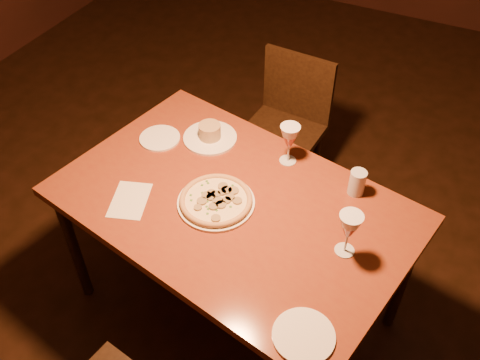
% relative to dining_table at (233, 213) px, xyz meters
% --- Properties ---
extents(floor, '(7.00, 7.00, 0.00)m').
position_rel_dining_table_xyz_m(floor, '(0.29, -0.09, -0.68)').
color(floor, black).
rests_on(floor, ground).
extents(dining_table, '(1.55, 1.17, 0.75)m').
position_rel_dining_table_xyz_m(dining_table, '(0.00, 0.00, 0.00)').
color(dining_table, brown).
rests_on(dining_table, floor).
extents(chair_far, '(0.43, 0.43, 0.84)m').
position_rel_dining_table_xyz_m(chair_far, '(-0.13, 0.90, -0.21)').
color(chair_far, black).
rests_on(chair_far, floor).
extents(pizza_plate, '(0.31, 0.31, 0.03)m').
position_rel_dining_table_xyz_m(pizza_plate, '(-0.06, -0.04, 0.08)').
color(pizza_plate, white).
rests_on(pizza_plate, dining_table).
extents(ramekin_saucer, '(0.24, 0.24, 0.08)m').
position_rel_dining_table_xyz_m(ramekin_saucer, '(-0.27, 0.31, 0.09)').
color(ramekin_saucer, white).
rests_on(ramekin_saucer, dining_table).
extents(wine_glass_far, '(0.09, 0.09, 0.19)m').
position_rel_dining_table_xyz_m(wine_glass_far, '(0.10, 0.32, 0.16)').
color(wine_glass_far, '#B6514B').
rests_on(wine_glass_far, dining_table).
extents(wine_glass_right, '(0.09, 0.09, 0.19)m').
position_rel_dining_table_xyz_m(wine_glass_right, '(0.48, -0.04, 0.16)').
color(wine_glass_right, '#B6514B').
rests_on(wine_glass_right, dining_table).
extents(water_tumbler, '(0.07, 0.07, 0.11)m').
position_rel_dining_table_xyz_m(water_tumbler, '(0.42, 0.27, 0.12)').
color(water_tumbler, '#B3BAC3').
rests_on(water_tumbler, dining_table).
extents(side_plate_left, '(0.18, 0.18, 0.01)m').
position_rel_dining_table_xyz_m(side_plate_left, '(-0.48, 0.21, 0.07)').
color(side_plate_left, white).
rests_on(side_plate_left, dining_table).
extents(side_plate_near, '(0.20, 0.20, 0.01)m').
position_rel_dining_table_xyz_m(side_plate_near, '(0.47, -0.43, 0.07)').
color(side_plate_near, white).
rests_on(side_plate_near, dining_table).
extents(menu_card, '(0.20, 0.24, 0.00)m').
position_rel_dining_table_xyz_m(menu_card, '(-0.38, -0.18, 0.07)').
color(menu_card, silver).
rests_on(menu_card, dining_table).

